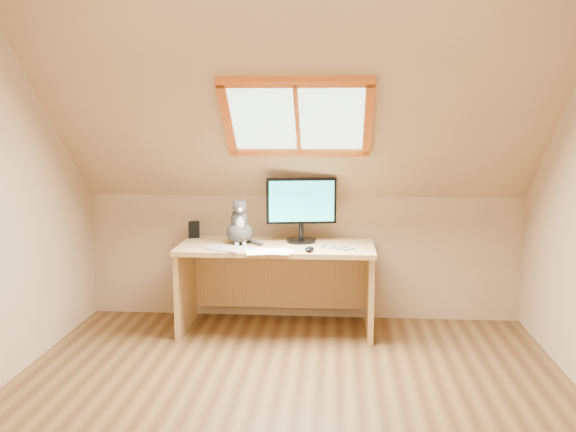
{
  "coord_description": "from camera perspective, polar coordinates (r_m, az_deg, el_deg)",
  "views": [
    {
      "loc": [
        0.27,
        -3.36,
        1.63
      ],
      "look_at": [
        -0.06,
        1.0,
        0.95
      ],
      "focal_mm": 40.0,
      "sensor_mm": 36.0,
      "label": 1
    }
  ],
  "objects": [
    {
      "name": "graphics_tablet",
      "position": [
        4.71,
        -5.45,
        -2.89
      ],
      "size": [
        0.33,
        0.29,
        0.01
      ],
      "primitive_type": "cube",
      "rotation": [
        0.0,
        0.0,
        -0.41
      ],
      "color": "#B2B2B7",
      "rests_on": "desk"
    },
    {
      "name": "desk",
      "position": [
        4.97,
        -0.97,
        -4.82
      ],
      "size": [
        1.47,
        0.65,
        0.67
      ],
      "color": "tan",
      "rests_on": "ground"
    },
    {
      "name": "monitor",
      "position": [
        4.91,
        1.19,
        0.95
      ],
      "size": [
        0.54,
        0.23,
        0.5
      ],
      "color": "black",
      "rests_on": "desk"
    },
    {
      "name": "papers",
      "position": [
        4.6,
        -1.41,
        -3.18
      ],
      "size": [
        0.33,
        0.27,
        0.0
      ],
      "color": "white",
      "rests_on": "desk"
    },
    {
      "name": "cables",
      "position": [
        4.72,
        3.22,
        -2.86
      ],
      "size": [
        0.51,
        0.26,
        0.01
      ],
      "color": "silver",
      "rests_on": "desk"
    },
    {
      "name": "cat",
      "position": [
        4.88,
        -4.34,
        -0.97
      ],
      "size": [
        0.25,
        0.28,
        0.37
      ],
      "color": "#47423E",
      "rests_on": "desk"
    },
    {
      "name": "desk_speaker",
      "position": [
        5.2,
        -8.35,
        -1.2
      ],
      "size": [
        0.1,
        0.1,
        0.13
      ],
      "primitive_type": "cube",
      "rotation": [
        0.0,
        0.0,
        0.2
      ],
      "color": "black",
      "rests_on": "desk"
    },
    {
      "name": "room_shell",
      "position": [
        3.28,
        -0.4,
        5.32
      ],
      "size": [
        3.52,
        3.52,
        2.41
      ],
      "color": "tan",
      "rests_on": "ground"
    },
    {
      "name": "ground",
      "position": [
        3.74,
        -0.25,
        -17.01
      ],
      "size": [
        3.5,
        3.5,
        0.0
      ],
      "primitive_type": "plane",
      "color": "brown",
      "rests_on": "ground"
    },
    {
      "name": "mouse",
      "position": [
        4.61,
        1.92,
        -2.96
      ],
      "size": [
        0.09,
        0.12,
        0.04
      ],
      "primitive_type": "ellipsoid",
      "rotation": [
        0.0,
        0.0,
        -0.21
      ],
      "color": "black",
      "rests_on": "desk"
    }
  ]
}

